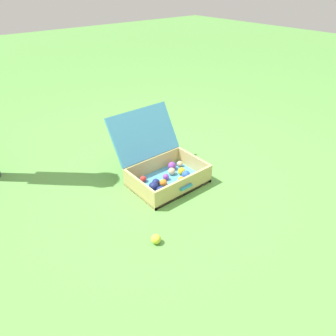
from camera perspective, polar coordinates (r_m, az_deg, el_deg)
ground_plane at (r=2.44m, az=-0.86°, el=-2.94°), size 16.00×16.00×0.00m
open_suitcase at (r=2.42m, az=-1.09°, el=0.00°), size 0.56×0.63×0.50m
stray_ball_on_grass at (r=1.94m, az=-2.21°, el=-12.84°), size 0.06×0.06×0.06m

